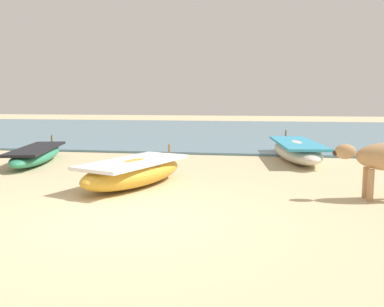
{
  "coord_description": "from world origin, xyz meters",
  "views": [
    {
      "loc": [
        2.0,
        -5.86,
        1.84
      ],
      "look_at": [
        0.47,
        3.27,
        0.6
      ],
      "focal_mm": 37.85,
      "sensor_mm": 36.0,
      "label": 1
    }
  ],
  "objects": [
    {
      "name": "sea_water",
      "position": [
        0.0,
        17.37,
        0.04
      ],
      "size": [
        60.0,
        20.0,
        0.08
      ],
      "primitive_type": "cube",
      "color": "slate",
      "rests_on": "ground"
    },
    {
      "name": "fishing_boat_2",
      "position": [
        -4.39,
        4.89,
        0.25
      ],
      "size": [
        1.84,
        3.9,
        0.66
      ],
      "rotation": [
        0.0,
        0.0,
        1.82
      ],
      "color": "#338C66",
      "rests_on": "ground"
    },
    {
      "name": "ground",
      "position": [
        0.0,
        0.0,
        0.0
      ],
      "size": [
        80.0,
        80.0,
        0.0
      ],
      "primitive_type": "plane",
      "color": "#CCB789"
    },
    {
      "name": "fishing_boat_1",
      "position": [
        -0.63,
        2.33,
        0.31
      ],
      "size": [
        2.12,
        3.23,
        0.76
      ],
      "rotation": [
        0.0,
        0.0,
        1.22
      ],
      "color": "gold",
      "rests_on": "ground"
    },
    {
      "name": "fishing_boat_0",
      "position": [
        3.12,
        6.7,
        0.31
      ],
      "size": [
        1.62,
        4.38,
        0.77
      ],
      "rotation": [
        0.0,
        0.0,
        1.68
      ],
      "color": "beige",
      "rests_on": "ground"
    }
  ]
}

